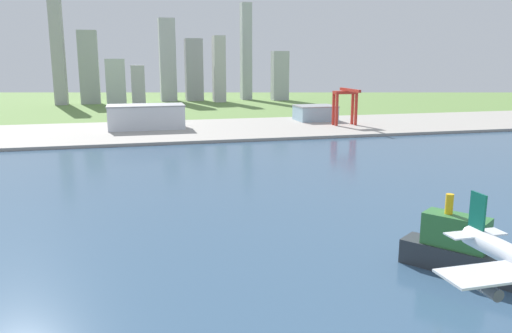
% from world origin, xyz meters
% --- Properties ---
extents(ground_plane, '(2400.00, 2400.00, 0.00)m').
position_xyz_m(ground_plane, '(0.00, 300.00, 0.00)').
color(ground_plane, '#638843').
extents(water_bay, '(840.00, 360.00, 0.15)m').
position_xyz_m(water_bay, '(0.00, 240.00, 0.07)').
color(water_bay, '#385675').
rests_on(water_bay, ground).
extents(industrial_pier, '(840.00, 140.00, 2.50)m').
position_xyz_m(industrial_pier, '(0.00, 490.00, 1.25)').
color(industrial_pier, '#A5A098').
rests_on(industrial_pier, ground).
extents(container_barge, '(39.17, 48.74, 24.12)m').
position_xyz_m(container_barge, '(40.78, 153.99, 6.65)').
color(container_barge, '#2D3338').
rests_on(container_barge, water_bay).
extents(port_crane_red, '(22.10, 41.89, 35.31)m').
position_xyz_m(port_crane_red, '(140.87, 478.97, 27.88)').
color(port_crane_red, '#B72D23').
rests_on(port_crane_red, industrial_pier).
extents(warehouse_main, '(68.67, 32.79, 21.72)m').
position_xyz_m(warehouse_main, '(-44.48, 501.87, 13.38)').
color(warehouse_main, silver).
rests_on(warehouse_main, industrial_pier).
extents(warehouse_annex, '(39.51, 33.72, 15.45)m').
position_xyz_m(warehouse_annex, '(127.21, 523.86, 10.25)').
color(warehouse_annex, '#99BCD1').
rests_on(warehouse_annex, industrial_pier).
extents(distant_skyline, '(350.48, 70.28, 151.56)m').
position_xyz_m(distant_skyline, '(2.38, 825.33, 54.88)').
color(distant_skyline, '#A4A4A5').
rests_on(distant_skyline, ground).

